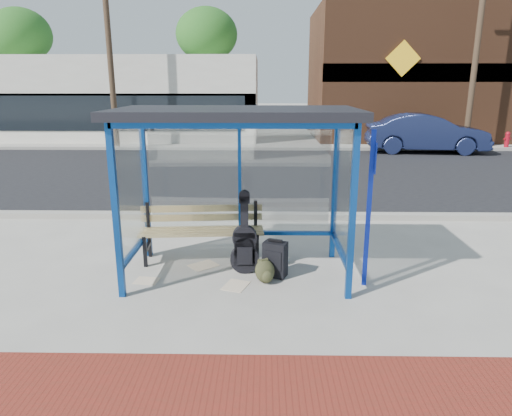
{
  "coord_description": "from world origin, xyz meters",
  "views": [
    {
      "loc": [
        0.38,
        -6.28,
        2.75
      ],
      "look_at": [
        0.27,
        0.2,
        0.97
      ],
      "focal_mm": 32.0,
      "sensor_mm": 36.0,
      "label": 1
    }
  ],
  "objects_px": {
    "bench": "(202,228)",
    "suitcase": "(275,259)",
    "parked_car": "(426,133)",
    "fire_hydrant": "(507,139)",
    "guitar_bag": "(245,245)",
    "backpack": "(265,272)"
  },
  "relations": [
    {
      "from": "bench",
      "to": "suitcase",
      "type": "height_order",
      "value": "bench"
    },
    {
      "from": "bench",
      "to": "suitcase",
      "type": "distance_m",
      "value": 1.37
    },
    {
      "from": "parked_car",
      "to": "fire_hydrant",
      "type": "xyz_separation_m",
      "value": [
        4.15,
        1.61,
        -0.4
      ]
    },
    {
      "from": "guitar_bag",
      "to": "parked_car",
      "type": "xyz_separation_m",
      "value": [
        6.88,
        12.42,
        0.35
      ]
    },
    {
      "from": "fire_hydrant",
      "to": "backpack",
      "type": "bearing_deg",
      "value": -126.68
    },
    {
      "from": "backpack",
      "to": "fire_hydrant",
      "type": "relative_size",
      "value": 0.49
    },
    {
      "from": "parked_car",
      "to": "backpack",
      "type": "bearing_deg",
      "value": 157.81
    },
    {
      "from": "backpack",
      "to": "parked_car",
      "type": "height_order",
      "value": "parked_car"
    },
    {
      "from": "suitcase",
      "to": "backpack",
      "type": "height_order",
      "value": "suitcase"
    },
    {
      "from": "suitcase",
      "to": "fire_hydrant",
      "type": "bearing_deg",
      "value": 75.29
    },
    {
      "from": "guitar_bag",
      "to": "suitcase",
      "type": "bearing_deg",
      "value": -19.6
    },
    {
      "from": "guitar_bag",
      "to": "fire_hydrant",
      "type": "relative_size",
      "value": 1.71
    },
    {
      "from": "suitcase",
      "to": "bench",
      "type": "bearing_deg",
      "value": 171.25
    },
    {
      "from": "guitar_bag",
      "to": "backpack",
      "type": "distance_m",
      "value": 0.54
    },
    {
      "from": "parked_car",
      "to": "fire_hydrant",
      "type": "relative_size",
      "value": 6.8
    },
    {
      "from": "backpack",
      "to": "bench",
      "type": "bearing_deg",
      "value": 116.93
    },
    {
      "from": "suitcase",
      "to": "fire_hydrant",
      "type": "xyz_separation_m",
      "value": [
        10.58,
        14.18,
        0.11
      ]
    },
    {
      "from": "backpack",
      "to": "fire_hydrant",
      "type": "xyz_separation_m",
      "value": [
        10.72,
        14.39,
        0.22
      ]
    },
    {
      "from": "guitar_bag",
      "to": "fire_hydrant",
      "type": "xyz_separation_m",
      "value": [
        11.03,
        14.04,
        -0.06
      ]
    },
    {
      "from": "bench",
      "to": "guitar_bag",
      "type": "relative_size",
      "value": 1.66
    },
    {
      "from": "guitar_bag",
      "to": "parked_car",
      "type": "distance_m",
      "value": 14.21
    },
    {
      "from": "suitcase",
      "to": "backpack",
      "type": "relative_size",
      "value": 1.69
    }
  ]
}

